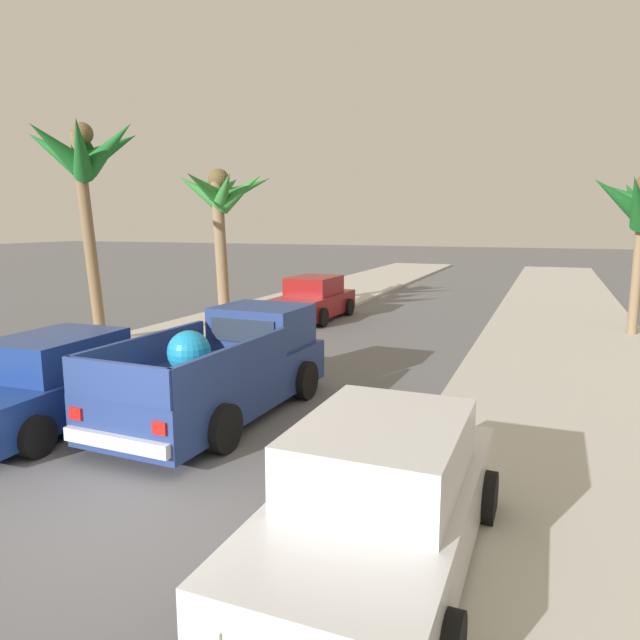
{
  "coord_description": "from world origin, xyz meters",
  "views": [
    {
      "loc": [
        4.65,
        -5.06,
        3.45
      ],
      "look_at": [
        -0.3,
        7.22,
        1.2
      ],
      "focal_mm": 32.19,
      "sensor_mm": 36.0,
      "label": 1
    }
  ],
  "objects_px": {
    "pickup_truck": "(226,370)",
    "palm_tree_right_fore": "(222,198)",
    "car_left_mid": "(55,382)",
    "palm_tree_left_mid": "(84,160)",
    "car_left_near": "(313,300)",
    "car_right_near": "(380,502)"
  },
  "relations": [
    {
      "from": "pickup_truck",
      "to": "palm_tree_right_fore",
      "type": "bearing_deg",
      "value": 121.3
    },
    {
      "from": "pickup_truck",
      "to": "car_left_mid",
      "type": "xyz_separation_m",
      "value": [
        -2.5,
        -1.55,
        -0.08
      ]
    },
    {
      "from": "palm_tree_right_fore",
      "to": "palm_tree_left_mid",
      "type": "xyz_separation_m",
      "value": [
        -0.8,
        -5.65,
        0.77
      ]
    },
    {
      "from": "car_left_mid",
      "to": "palm_tree_left_mid",
      "type": "relative_size",
      "value": 0.7
    },
    {
      "from": "car_left_near",
      "to": "car_left_mid",
      "type": "height_order",
      "value": "same"
    },
    {
      "from": "pickup_truck",
      "to": "car_left_near",
      "type": "xyz_separation_m",
      "value": [
        -2.5,
        10.17,
        -0.08
      ]
    },
    {
      "from": "car_left_mid",
      "to": "palm_tree_right_fore",
      "type": "relative_size",
      "value": 0.81
    },
    {
      "from": "pickup_truck",
      "to": "car_left_mid",
      "type": "relative_size",
      "value": 1.22
    },
    {
      "from": "car_right_near",
      "to": "car_left_near",
      "type": "bearing_deg",
      "value": 115.08
    },
    {
      "from": "pickup_truck",
      "to": "car_right_near",
      "type": "xyz_separation_m",
      "value": [
        3.96,
        -3.62,
        -0.08
      ]
    },
    {
      "from": "car_left_near",
      "to": "palm_tree_right_fore",
      "type": "relative_size",
      "value": 0.8
    },
    {
      "from": "car_right_near",
      "to": "palm_tree_left_mid",
      "type": "bearing_deg",
      "value": 145.31
    },
    {
      "from": "palm_tree_right_fore",
      "to": "car_left_mid",
      "type": "bearing_deg",
      "value": -73.93
    },
    {
      "from": "car_left_near",
      "to": "car_left_mid",
      "type": "xyz_separation_m",
      "value": [
        -0.0,
        -11.72,
        0.0
      ]
    },
    {
      "from": "car_right_near",
      "to": "palm_tree_left_mid",
      "type": "xyz_separation_m",
      "value": [
        -10.35,
        7.17,
        4.38
      ]
    },
    {
      "from": "car_right_near",
      "to": "car_left_mid",
      "type": "relative_size",
      "value": 0.99
    },
    {
      "from": "car_left_near",
      "to": "palm_tree_right_fore",
      "type": "distance_m",
      "value": 4.85
    },
    {
      "from": "pickup_truck",
      "to": "car_left_near",
      "type": "height_order",
      "value": "pickup_truck"
    },
    {
      "from": "pickup_truck",
      "to": "car_left_near",
      "type": "bearing_deg",
      "value": 103.79
    },
    {
      "from": "car_left_near",
      "to": "car_left_mid",
      "type": "bearing_deg",
      "value": -90.01
    },
    {
      "from": "car_left_near",
      "to": "car_right_near",
      "type": "height_order",
      "value": "same"
    },
    {
      "from": "pickup_truck",
      "to": "palm_tree_left_mid",
      "type": "bearing_deg",
      "value": 150.99
    }
  ]
}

